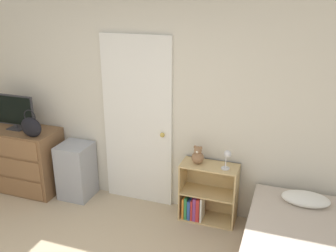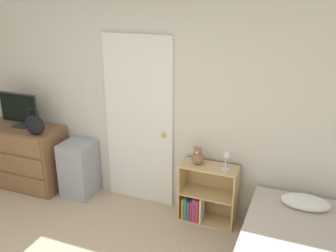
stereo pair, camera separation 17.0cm
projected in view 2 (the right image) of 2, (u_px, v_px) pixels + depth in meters
wall_back at (142, 103)px, 4.47m from camera, size 10.00×0.06×2.55m
door_closed at (139, 122)px, 4.51m from camera, size 0.88×0.09×2.09m
dresser at (25, 156)px, 5.07m from camera, size 1.09×0.52×0.85m
tv at (19, 109)px, 4.84m from camera, size 0.59×0.16×0.46m
handbag at (35, 125)px, 4.61m from camera, size 0.28×0.12×0.35m
storage_bin at (79, 169)px, 4.86m from camera, size 0.39×0.40×0.72m
bookshelf at (204, 198)px, 4.34m from camera, size 0.65×0.30×0.71m
teddy_bear at (198, 156)px, 4.19m from camera, size 0.14×0.14×0.21m
desk_lamp at (227, 157)px, 4.01m from camera, size 0.11×0.10×0.23m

